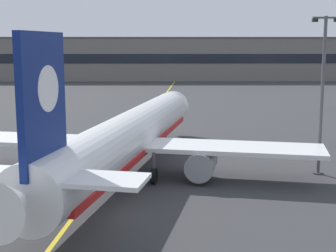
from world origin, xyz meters
TOP-DOWN VIEW (x-y plane):
  - ground_plane at (0.00, 0.00)m, footprint 400.00×400.00m
  - taxiway_centreline at (0.00, 30.00)m, footprint 14.40×179.47m
  - airliner_foreground at (0.48, 9.33)m, footprint 32.30×41.18m
  - apron_lamp_post at (16.76, 10.02)m, footprint 2.24×0.90m
  - safety_cone_by_nose_gear at (1.60, 25.75)m, footprint 0.44×0.44m
  - terminal_building at (1.34, 122.11)m, footprint 137.14×12.40m

SIDE VIEW (x-z plane):
  - ground_plane at x=0.00m, z-range 0.00..0.00m
  - taxiway_centreline at x=0.00m, z-range 0.00..0.01m
  - safety_cone_by_nose_gear at x=1.60m, z-range -0.02..0.53m
  - airliner_foreground at x=0.48m, z-range -2.46..9.19m
  - terminal_building at x=1.34m, z-range 0.01..13.19m
  - apron_lamp_post at x=16.76m, z-range 0.31..13.62m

